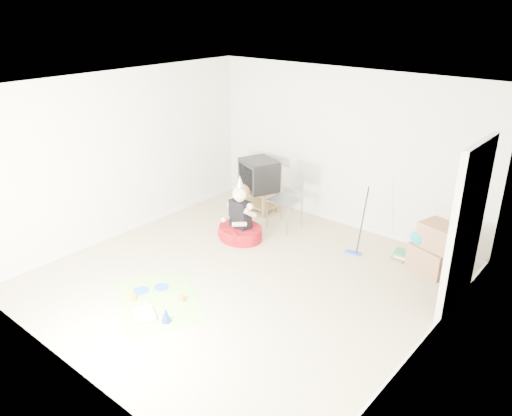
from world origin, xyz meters
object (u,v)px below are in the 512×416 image
Objects in this scene: crt_tv at (259,175)px; birthday_cake at (145,314)px; tv_stand at (259,197)px; folding_chair at (285,200)px; seated_woman at (240,225)px; cardboard_boxes at (434,248)px.

birthday_cake is (1.06, -3.45, -0.64)m from crt_tv.
folding_chair is (0.81, -0.30, 0.25)m from tv_stand.
tv_stand is 0.43m from crt_tv.
birthday_cake is (1.06, -3.45, -0.21)m from tv_stand.
crt_tv is 3.67m from birthday_cake.
tv_stand reaches higher than birthday_cake.
seated_woman is (0.53, -1.10, -0.01)m from tv_stand.
birthday_cake is (-2.22, -3.33, -0.31)m from cardboard_boxes.
tv_stand is at bearing 159.66° from folding_chair.
folding_chair is at bearing 2.52° from crt_tv.
seated_woman reaches higher than birthday_cake.
folding_chair is 3.08× the size of birthday_cake.
tv_stand is 2.05× the size of birthday_cake.
tv_stand is at bearing -22.14° from crt_tv.
crt_tv reaches higher than birthday_cake.
seated_woman is (-0.28, -0.80, -0.26)m from folding_chair.
folding_chair is 2.49m from cardboard_boxes.
tv_stand is at bearing 177.89° from cardboard_boxes.
folding_chair reaches higher than tv_stand.
seated_woman is at bearing 102.83° from birthday_cake.
cardboard_boxes is 4.02m from birthday_cake.
crt_tv is 0.59× the size of seated_woman.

